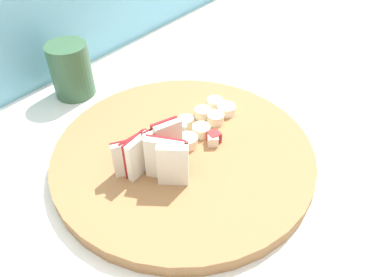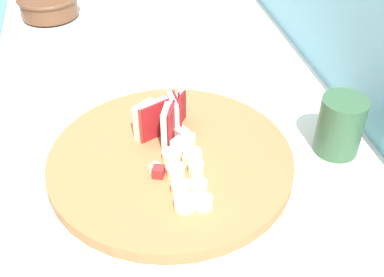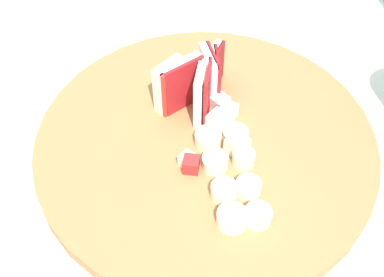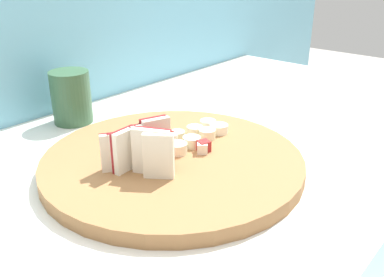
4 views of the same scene
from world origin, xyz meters
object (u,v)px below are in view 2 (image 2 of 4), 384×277
object	(u,v)px
apple_wedge_fan	(165,118)
banana_slice_rows	(187,178)
cutting_board	(170,161)
small_jar	(340,126)
apple_dice_pile	(181,151)
ceramic_bowl	(49,4)

from	to	relation	value
apple_wedge_fan	banana_slice_rows	bearing A→B (deg)	4.71
cutting_board	small_jar	world-z (taller)	small_jar
apple_dice_pile	ceramic_bowl	world-z (taller)	ceramic_bowl
apple_wedge_fan	apple_dice_pile	world-z (taller)	apple_wedge_fan
ceramic_bowl	small_jar	xyz separation A→B (m)	(0.61, 0.46, 0.02)
apple_dice_pile	small_jar	bearing A→B (deg)	87.05
apple_wedge_fan	banana_slice_rows	distance (m)	0.12
apple_wedge_fan	small_jar	distance (m)	0.28
small_jar	ceramic_bowl	bearing A→B (deg)	-143.39
banana_slice_rows	ceramic_bowl	world-z (taller)	ceramic_bowl
apple_wedge_fan	small_jar	bearing A→B (deg)	74.35
cutting_board	apple_wedge_fan	xyz separation A→B (m)	(-0.06, 0.00, 0.04)
apple_wedge_fan	apple_dice_pile	bearing A→B (deg)	12.74
cutting_board	apple_dice_pile	xyz separation A→B (m)	(0.00, 0.02, 0.02)
cutting_board	ceramic_bowl	distance (m)	0.63
apple_dice_pile	banana_slice_rows	bearing A→B (deg)	-3.90
cutting_board	small_jar	bearing A→B (deg)	86.32
ceramic_bowl	small_jar	size ratio (longest dim) A/B	1.50
apple_dice_pile	small_jar	world-z (taller)	small_jar
cutting_board	small_jar	size ratio (longest dim) A/B	3.93
small_jar	apple_wedge_fan	bearing A→B (deg)	-105.65
cutting_board	banana_slice_rows	size ratio (longest dim) A/B	2.85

